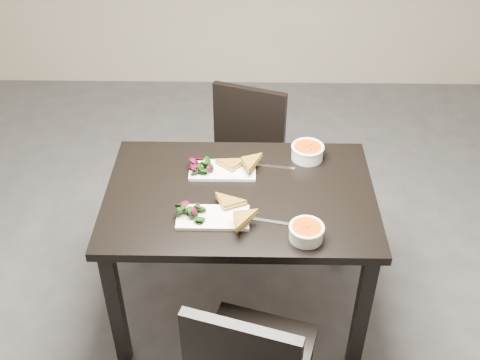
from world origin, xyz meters
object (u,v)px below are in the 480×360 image
Objects in this scene: table at (240,209)px; soup_bowl_near at (306,231)px; soup_bowl_far at (308,151)px; plate_near at (213,217)px; plate_far at (223,170)px; chair_far at (242,155)px.

soup_bowl_near reaches higher than table.
soup_bowl_near is at bearing -94.63° from soup_bowl_far.
plate_near and plate_far have the same top height.
soup_bowl_near is (0.38, -0.11, 0.03)m from plate_near.
chair_far is 2.80× the size of plate_near.
plate_far is (-0.36, 0.44, -0.03)m from soup_bowl_near.
soup_bowl_near is (0.27, -0.96, 0.30)m from chair_far.
plate_far is at bearing 128.75° from soup_bowl_near.
table is 7.60× the size of soup_bowl_far.
soup_bowl_far reaches higher than soup_bowl_near.
soup_bowl_near is 0.47× the size of plate_far.
chair_far is 2.78× the size of plate_far.
plate_near is at bearing 163.91° from soup_bowl_near.
chair_far is at bearing 89.89° from table.
plate_near is 0.99× the size of plate_far.
plate_near is at bearing -121.55° from table.
soup_bowl_near reaches higher than plate_far.
plate_near is 1.92× the size of soup_bowl_far.
soup_bowl_far is (0.43, 0.45, 0.03)m from plate_near.
table is at bearing 58.45° from plate_near.
table is at bearing -139.40° from soup_bowl_far.
plate_far is at bearing 85.53° from plate_near.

